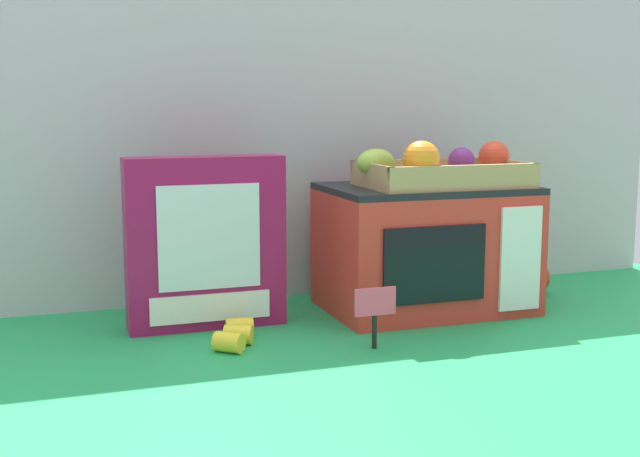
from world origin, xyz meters
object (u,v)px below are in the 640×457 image
cookie_set_box (206,243)px  price_sign (375,308)px  loose_toy_apple (534,278)px  food_groups_crate (441,171)px  toy_microwave (425,248)px  loose_toy_banana (236,335)px

cookie_set_box → price_sign: (0.23, -0.22, -0.08)m
cookie_set_box → loose_toy_apple: bearing=2.3°
food_groups_crate → cookie_set_box: (-0.43, 0.04, -0.12)m
toy_microwave → cookie_set_box: bearing=178.9°
food_groups_crate → loose_toy_banana: (-0.41, -0.08, -0.25)m
price_sign → loose_toy_apple: (0.46, 0.24, -0.03)m
price_sign → loose_toy_apple: bearing=28.1°
food_groups_crate → loose_toy_banana: size_ratio=2.58×
cookie_set_box → loose_toy_apple: size_ratio=4.50×
loose_toy_apple → cookie_set_box: bearing=-177.7°
food_groups_crate → loose_toy_banana: food_groups_crate is taller
cookie_set_box → loose_toy_banana: 0.18m
toy_microwave → loose_toy_banana: 0.42m
cookie_set_box → loose_toy_banana: (0.02, -0.12, -0.13)m
toy_microwave → price_sign: 0.29m
loose_toy_banana → cookie_set_box: bearing=100.5°
cookie_set_box → loose_toy_banana: cookie_set_box is taller
price_sign → loose_toy_banana: price_sign is taller
food_groups_crate → loose_toy_apple: food_groups_crate is taller
price_sign → loose_toy_banana: 0.23m
food_groups_crate → loose_toy_apple: (0.25, 0.06, -0.23)m
loose_toy_apple → price_sign: bearing=-151.9°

